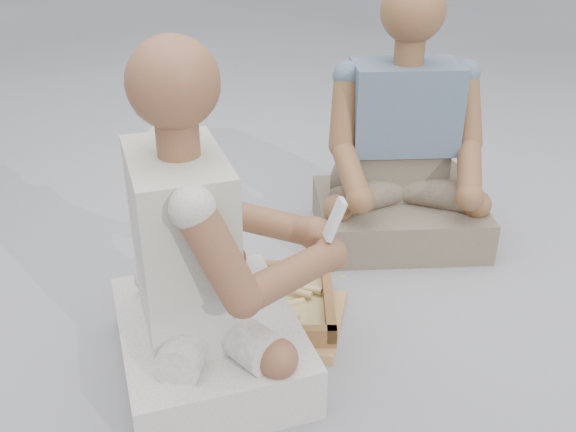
{
  "coord_description": "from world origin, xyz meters",
  "views": [
    {
      "loc": [
        -0.04,
        -1.67,
        1.28
      ],
      "look_at": [
        -0.08,
        0.23,
        0.3
      ],
      "focal_mm": 40.0,
      "sensor_mm": 36.0,
      "label": 1
    }
  ],
  "objects_px": {
    "tool_tray": "(256,304)",
    "craftsman": "(203,271)",
    "carved_panel": "(260,316)",
    "companion": "(402,159)"
  },
  "relations": [
    {
      "from": "carved_panel",
      "to": "companion",
      "type": "xyz_separation_m",
      "value": [
        0.52,
        0.6,
        0.32
      ]
    },
    {
      "from": "tool_tray",
      "to": "craftsman",
      "type": "relative_size",
      "value": 0.53
    },
    {
      "from": "tool_tray",
      "to": "companion",
      "type": "xyz_separation_m",
      "value": [
        0.54,
        0.59,
        0.28
      ]
    },
    {
      "from": "tool_tray",
      "to": "craftsman",
      "type": "bearing_deg",
      "value": -117.84
    },
    {
      "from": "craftsman",
      "to": "companion",
      "type": "distance_m",
      "value": 1.06
    },
    {
      "from": "craftsman",
      "to": "tool_tray",
      "type": "bearing_deg",
      "value": 132.72
    },
    {
      "from": "tool_tray",
      "to": "craftsman",
      "type": "distance_m",
      "value": 0.38
    },
    {
      "from": "carved_panel",
      "to": "craftsman",
      "type": "height_order",
      "value": "craftsman"
    },
    {
      "from": "craftsman",
      "to": "companion",
      "type": "relative_size",
      "value": 0.98
    },
    {
      "from": "tool_tray",
      "to": "craftsman",
      "type": "xyz_separation_m",
      "value": [
        -0.13,
        -0.24,
        0.28
      ]
    }
  ]
}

